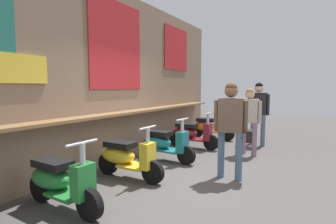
{
  "coord_description": "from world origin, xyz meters",
  "views": [
    {
      "loc": [
        -4.19,
        -1.86,
        1.62
      ],
      "look_at": [
        1.26,
        1.31,
        1.02
      ],
      "focal_mm": 27.96,
      "sensor_mm": 36.0,
      "label": 1
    }
  ],
  "objects_px": {
    "scooter_green": "(59,181)",
    "shopper_passing": "(231,121)",
    "scooter_orange": "(209,127)",
    "scooter_teal": "(163,143)",
    "shopper_browsing": "(249,115)",
    "scooter_maroon": "(191,133)",
    "scooter_yellow": "(125,157)",
    "shopper_with_handbag": "(258,107)"
  },
  "relations": [
    {
      "from": "scooter_maroon",
      "to": "scooter_orange",
      "type": "xyz_separation_m",
      "value": [
        1.36,
        -0.0,
        0.0
      ]
    },
    {
      "from": "scooter_teal",
      "to": "shopper_with_handbag",
      "type": "relative_size",
      "value": 0.8
    },
    {
      "from": "scooter_orange",
      "to": "shopper_with_handbag",
      "type": "height_order",
      "value": "shopper_with_handbag"
    },
    {
      "from": "shopper_with_handbag",
      "to": "scooter_orange",
      "type": "bearing_deg",
      "value": -90.65
    },
    {
      "from": "scooter_orange",
      "to": "shopper_browsing",
      "type": "height_order",
      "value": "shopper_browsing"
    },
    {
      "from": "scooter_yellow",
      "to": "scooter_teal",
      "type": "height_order",
      "value": "same"
    },
    {
      "from": "scooter_orange",
      "to": "scooter_maroon",
      "type": "bearing_deg",
      "value": -94.24
    },
    {
      "from": "scooter_green",
      "to": "scooter_orange",
      "type": "height_order",
      "value": "same"
    },
    {
      "from": "scooter_teal",
      "to": "scooter_orange",
      "type": "bearing_deg",
      "value": 93.61
    },
    {
      "from": "scooter_yellow",
      "to": "scooter_teal",
      "type": "xyz_separation_m",
      "value": [
        1.3,
        -0.0,
        0.0
      ]
    },
    {
      "from": "scooter_orange",
      "to": "shopper_browsing",
      "type": "xyz_separation_m",
      "value": [
        -1.32,
        -1.51,
        0.58
      ]
    },
    {
      "from": "scooter_green",
      "to": "shopper_passing",
      "type": "bearing_deg",
      "value": 56.39
    },
    {
      "from": "scooter_teal",
      "to": "shopper_passing",
      "type": "height_order",
      "value": "shopper_passing"
    },
    {
      "from": "shopper_browsing",
      "to": "scooter_orange",
      "type": "bearing_deg",
      "value": -131.09
    },
    {
      "from": "scooter_yellow",
      "to": "shopper_browsing",
      "type": "height_order",
      "value": "shopper_browsing"
    },
    {
      "from": "scooter_green",
      "to": "shopper_passing",
      "type": "distance_m",
      "value": 2.87
    },
    {
      "from": "shopper_browsing",
      "to": "scooter_green",
      "type": "bearing_deg",
      "value": -20.19
    },
    {
      "from": "scooter_teal",
      "to": "shopper_passing",
      "type": "distance_m",
      "value": 1.8
    },
    {
      "from": "scooter_teal",
      "to": "scooter_maroon",
      "type": "relative_size",
      "value": 1.0
    },
    {
      "from": "scooter_maroon",
      "to": "shopper_browsing",
      "type": "relative_size",
      "value": 0.88
    },
    {
      "from": "scooter_yellow",
      "to": "scooter_teal",
      "type": "relative_size",
      "value": 1.0
    },
    {
      "from": "scooter_teal",
      "to": "shopper_browsing",
      "type": "xyz_separation_m",
      "value": [
        1.43,
        -1.51,
        0.58
      ]
    },
    {
      "from": "scooter_orange",
      "to": "shopper_with_handbag",
      "type": "xyz_separation_m",
      "value": [
        -0.09,
        -1.46,
        0.69
      ]
    },
    {
      "from": "scooter_green",
      "to": "scooter_maroon",
      "type": "height_order",
      "value": "same"
    },
    {
      "from": "scooter_orange",
      "to": "shopper_with_handbag",
      "type": "distance_m",
      "value": 1.61
    },
    {
      "from": "scooter_green",
      "to": "shopper_browsing",
      "type": "distance_m",
      "value": 4.42
    },
    {
      "from": "scooter_maroon",
      "to": "shopper_passing",
      "type": "xyz_separation_m",
      "value": [
        -1.79,
        -1.63,
        0.65
      ]
    },
    {
      "from": "scooter_orange",
      "to": "shopper_with_handbag",
      "type": "relative_size",
      "value": 0.8
    },
    {
      "from": "scooter_teal",
      "to": "shopper_browsing",
      "type": "relative_size",
      "value": 0.88
    },
    {
      "from": "shopper_with_handbag",
      "to": "scooter_teal",
      "type": "bearing_deg",
      "value": -25.74
    },
    {
      "from": "shopper_passing",
      "to": "scooter_maroon",
      "type": "bearing_deg",
      "value": 31.24
    },
    {
      "from": "scooter_green",
      "to": "shopper_browsing",
      "type": "relative_size",
      "value": 0.88
    },
    {
      "from": "scooter_teal",
      "to": "shopper_with_handbag",
      "type": "xyz_separation_m",
      "value": [
        2.66,
        -1.46,
        0.69
      ]
    },
    {
      "from": "shopper_browsing",
      "to": "scooter_teal",
      "type": "bearing_deg",
      "value": -46.49
    },
    {
      "from": "scooter_green",
      "to": "scooter_teal",
      "type": "bearing_deg",
      "value": 91.91
    },
    {
      "from": "scooter_yellow",
      "to": "scooter_orange",
      "type": "distance_m",
      "value": 4.06
    },
    {
      "from": "scooter_teal",
      "to": "scooter_green",
      "type": "bearing_deg",
      "value": -86.39
    },
    {
      "from": "scooter_orange",
      "to": "scooter_teal",
      "type": "bearing_deg",
      "value": -94.24
    },
    {
      "from": "scooter_maroon",
      "to": "shopper_browsing",
      "type": "height_order",
      "value": "shopper_browsing"
    },
    {
      "from": "scooter_teal",
      "to": "shopper_with_handbag",
      "type": "distance_m",
      "value": 3.11
    },
    {
      "from": "scooter_orange",
      "to": "shopper_browsing",
      "type": "relative_size",
      "value": 0.88
    },
    {
      "from": "shopper_passing",
      "to": "scooter_green",
      "type": "bearing_deg",
      "value": 133.46
    }
  ]
}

